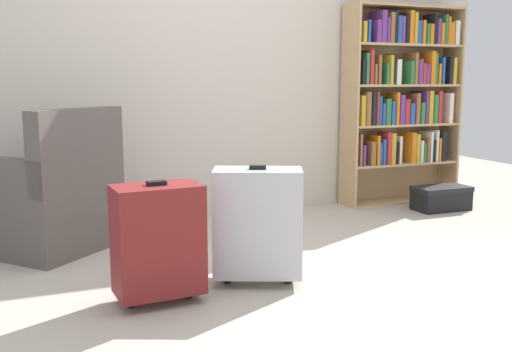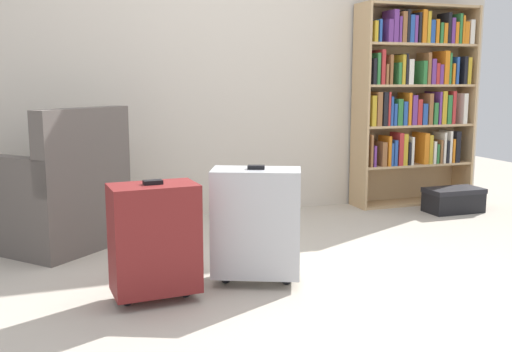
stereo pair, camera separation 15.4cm
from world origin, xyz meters
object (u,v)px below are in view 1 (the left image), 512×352
at_px(armchair, 50,200).
at_px(suitcase_silver, 258,222).
at_px(bookshelf, 401,97).
at_px(mug, 153,236).
at_px(storage_box, 441,198).
at_px(suitcase_dark_red, 158,240).

xyz_separation_m(armchair, suitcase_silver, (0.98, -1.08, 0.01)).
distance_m(bookshelf, mug, 2.51).
bearing_deg(bookshelf, mug, -166.90).
xyz_separation_m(bookshelf, storage_box, (0.14, -0.42, -0.82)).
height_order(armchair, storage_box, armchair).
bearing_deg(armchair, mug, -10.89).
bearing_deg(suitcase_dark_red, mug, 79.38).
height_order(storage_box, suitcase_dark_red, suitcase_dark_red).
bearing_deg(mug, suitcase_dark_red, -100.62).
height_order(armchair, suitcase_dark_red, armchair).
distance_m(armchair, suitcase_dark_red, 1.23).
distance_m(storage_box, suitcase_silver, 2.35).
height_order(mug, suitcase_silver, suitcase_silver).
height_order(bookshelf, suitcase_silver, bookshelf).
relative_size(mug, storage_box, 0.26).
distance_m(armchair, storage_box, 3.06).
height_order(armchair, suitcase_silver, armchair).
bearing_deg(storage_box, mug, -177.24).
distance_m(suitcase_silver, suitcase_dark_red, 0.55).
distance_m(armchair, suitcase_silver, 1.46).
bearing_deg(armchair, suitcase_silver, -47.91).
relative_size(bookshelf, mug, 14.02).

